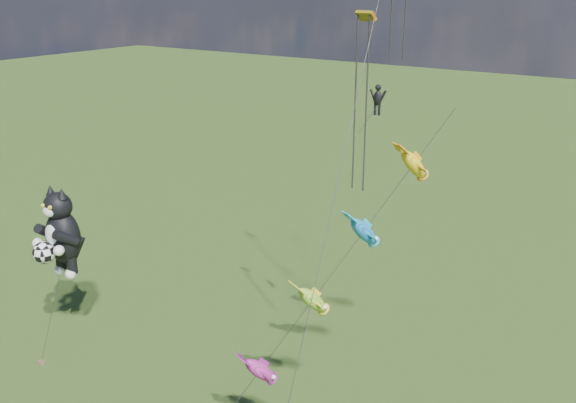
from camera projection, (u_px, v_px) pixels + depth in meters
The scene contains 3 objects.
cat_kite_rig at pixel (59, 232), 39.68m from camera, with size 2.72×4.26×10.76m.
fish_windsock_rig at pixel (337, 267), 31.64m from camera, with size 7.17×14.37×16.45m.
parafoil_rig at pixel (377, 65), 30.31m from camera, with size 3.52×17.28×27.58m.
Camera 1 is at (26.54, -15.27, 22.68)m, focal length 40.00 mm.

